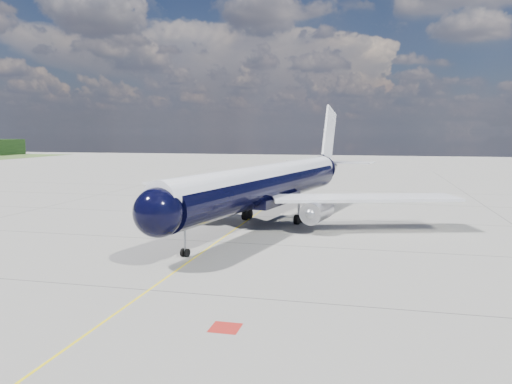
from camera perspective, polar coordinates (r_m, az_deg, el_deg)
ground at (r=67.02m, az=0.69°, el=-2.07°), size 320.00×320.00×0.00m
taxiway_centerline at (r=62.21m, az=-0.30°, el=-2.77°), size 0.16×160.00×0.01m
red_marking at (r=27.79m, az=-3.53°, el=-15.22°), size 1.60×1.60×0.01m
main_airliner at (r=57.89m, az=1.84°, el=1.01°), size 40.46×49.92×14.54m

